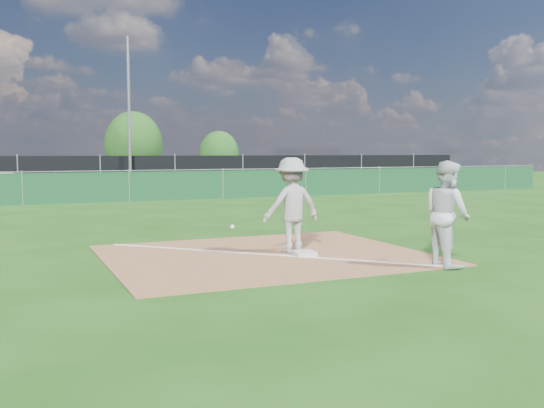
{
  "coord_description": "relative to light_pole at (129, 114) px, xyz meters",
  "views": [
    {
      "loc": [
        -4.57,
        -9.68,
        2.01
      ],
      "look_at": [
        0.14,
        1.0,
        1.0
      ],
      "focal_mm": 40.0,
      "sensor_mm": 36.0,
      "label": 1
    }
  ],
  "objects": [
    {
      "name": "green_fence",
      "position": [
        -1.5,
        -7.7,
        -3.4
      ],
      "size": [
        44.0,
        0.05,
        1.2
      ],
      "primitive_type": "cube",
      "color": "#103C20",
      "rests_on": "ground"
    },
    {
      "name": "infield_dirt",
      "position": [
        -1.5,
        -21.7,
        -3.99
      ],
      "size": [
        6.0,
        5.0,
        0.02
      ],
      "primitive_type": "cube",
      "color": "brown",
      "rests_on": "ground"
    },
    {
      "name": "play_at_first",
      "position": [
        -0.9,
        -21.61,
        -3.04
      ],
      "size": [
        1.99,
        0.76,
        1.88
      ],
      "color": "#AAA9AC",
      "rests_on": "infield_dirt"
    },
    {
      "name": "tree_right",
      "position": [
        8.89,
        11.53,
        -2.15
      ],
      "size": [
        3.03,
        3.03,
        3.59
      ],
      "color": "#382316",
      "rests_on": "ground"
    },
    {
      "name": "first_base",
      "position": [
        -0.85,
        -22.09,
        -3.94
      ],
      "size": [
        0.44,
        0.44,
        0.08
      ],
      "primitive_type": "cube",
      "rotation": [
        0.0,
        0.0,
        -0.12
      ],
      "color": "silver",
      "rests_on": "infield_dirt"
    },
    {
      "name": "tree_mid",
      "position": [
        2.42,
        11.45,
        -1.48
      ],
      "size": [
        4.12,
        4.12,
        4.89
      ],
      "color": "#382316",
      "rests_on": "ground"
    },
    {
      "name": "car_left",
      "position": [
        -5.65,
        4.05,
        -3.16
      ],
      "size": [
        5.11,
        2.59,
        1.67
      ],
      "primitive_type": "imported",
      "rotation": [
        0.0,
        0.0,
        1.7
      ],
      "color": "#93969A",
      "rests_on": "parking_lot"
    },
    {
      "name": "runner",
      "position": [
        0.97,
        -23.99,
        -3.07
      ],
      "size": [
        0.8,
        0.97,
        1.86
      ],
      "primitive_type": "imported",
      "rotation": [
        0.0,
        0.0,
        1.46
      ],
      "color": "silver",
      "rests_on": "ground"
    },
    {
      "name": "ground",
      "position": [
        -1.5,
        -12.7,
        -4.0
      ],
      "size": [
        90.0,
        90.0,
        0.0
      ],
      "primitive_type": "plane",
      "color": "#18470F",
      "rests_on": "ground"
    },
    {
      "name": "light_pole",
      "position": [
        0.0,
        0.0,
        0.0
      ],
      "size": [
        0.16,
        0.16,
        8.0
      ],
      "primitive_type": "cylinder",
      "color": "slate",
      "rests_on": "ground"
    },
    {
      "name": "car_mid",
      "position": [
        -2.62,
        4.94,
        -3.23
      ],
      "size": [
        4.85,
        3.19,
        1.51
      ],
      "primitive_type": "imported",
      "rotation": [
        0.0,
        0.0,
        1.95
      ],
      "color": "black",
      "rests_on": "parking_lot"
    },
    {
      "name": "parking_lot",
      "position": [
        -1.5,
        5.3,
        -4.0
      ],
      "size": [
        46.0,
        9.0,
        0.01
      ],
      "primitive_type": "cube",
      "color": "black",
      "rests_on": "ground"
    },
    {
      "name": "car_right",
      "position": [
        3.95,
        5.38,
        -3.34
      ],
      "size": [
        4.65,
        2.3,
        1.3
      ],
      "primitive_type": "imported",
      "rotation": [
        0.0,
        0.0,
        1.46
      ],
      "color": "black",
      "rests_on": "parking_lot"
    },
    {
      "name": "foul_line",
      "position": [
        -1.5,
        -21.7,
        -3.98
      ],
      "size": [
        5.01,
        5.01,
        0.01
      ],
      "primitive_type": "cube",
      "rotation": [
        0.0,
        0.0,
        0.79
      ],
      "color": "white",
      "rests_on": "infield_dirt"
    },
    {
      "name": "black_fence",
      "position": [
        -1.5,
        0.3,
        -3.1
      ],
      "size": [
        46.0,
        0.04,
        1.8
      ],
      "primitive_type": "cube",
      "color": "black",
      "rests_on": "ground"
    }
  ]
}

